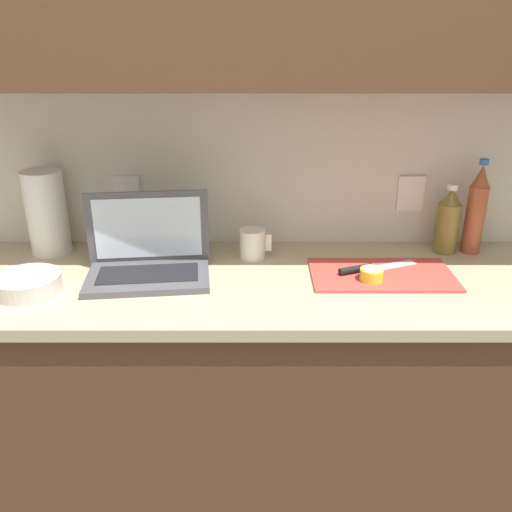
% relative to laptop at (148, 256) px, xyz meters
% --- Properties ---
extents(ground_plane, '(12.00, 12.00, 0.00)m').
position_rel_laptop_xyz_m(ground_plane, '(0.17, -0.04, -0.94)').
color(ground_plane, '#564C47').
rests_on(ground_plane, ground).
extents(wall_back, '(5.20, 0.38, 2.60)m').
position_rel_laptop_xyz_m(wall_back, '(0.17, 0.20, 0.62)').
color(wall_back, silver).
rests_on(wall_back, ground_plane).
extents(counter_unit, '(2.34, 0.61, 0.88)m').
position_rel_laptop_xyz_m(counter_unit, '(0.15, -0.03, -0.49)').
color(counter_unit, brown).
rests_on(counter_unit, ground_plane).
extents(laptop, '(0.39, 0.27, 0.24)m').
position_rel_laptop_xyz_m(laptop, '(0.00, 0.00, 0.00)').
color(laptop, '#515156').
rests_on(laptop, counter_unit).
extents(cutting_board, '(0.43, 0.24, 0.01)m').
position_rel_laptop_xyz_m(cutting_board, '(0.71, -0.01, -0.05)').
color(cutting_board, '#D1473D').
rests_on(cutting_board, counter_unit).
extents(knife, '(0.26, 0.13, 0.02)m').
position_rel_laptop_xyz_m(knife, '(0.66, 0.00, -0.04)').
color(knife, silver).
rests_on(knife, cutting_board).
extents(lemon_half_cut, '(0.07, 0.07, 0.04)m').
position_rel_laptop_xyz_m(lemon_half_cut, '(0.67, -0.06, -0.03)').
color(lemon_half_cut, yellow).
rests_on(lemon_half_cut, cutting_board).
extents(bottle_green_soda, '(0.07, 0.07, 0.23)m').
position_rel_laptop_xyz_m(bottle_green_soda, '(0.96, 0.18, 0.05)').
color(bottle_green_soda, olive).
rests_on(bottle_green_soda, counter_unit).
extents(bottle_oil_tall, '(0.06, 0.06, 0.32)m').
position_rel_laptop_xyz_m(bottle_oil_tall, '(1.05, 0.18, 0.09)').
color(bottle_oil_tall, '#A34C2D').
rests_on(bottle_oil_tall, counter_unit).
extents(measuring_cup, '(0.10, 0.08, 0.10)m').
position_rel_laptop_xyz_m(measuring_cup, '(0.32, 0.13, -0.01)').
color(measuring_cup, silver).
rests_on(measuring_cup, counter_unit).
extents(bowl_white, '(0.19, 0.19, 0.05)m').
position_rel_laptop_xyz_m(bowl_white, '(-0.32, -0.12, -0.03)').
color(bowl_white, beige).
rests_on(bowl_white, counter_unit).
extents(paper_towel_roll, '(0.13, 0.13, 0.28)m').
position_rel_laptop_xyz_m(paper_towel_roll, '(-0.36, 0.18, 0.08)').
color(paper_towel_roll, white).
rests_on(paper_towel_roll, counter_unit).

